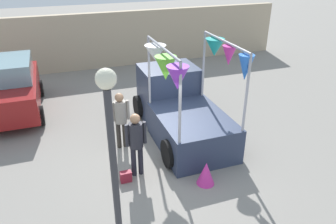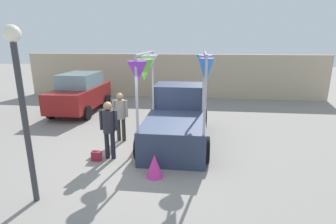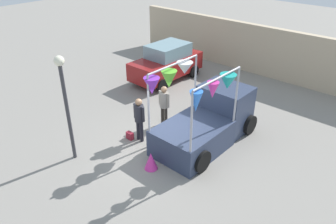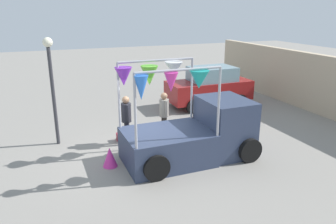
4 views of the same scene
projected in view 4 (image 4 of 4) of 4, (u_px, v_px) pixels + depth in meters
ground_plane at (144, 153)px, 10.77m from camera, size 60.00×60.00×0.00m
vendor_truck at (197, 130)px, 10.23m from camera, size 2.38×4.14×3.05m
parked_car at (210, 86)px, 15.71m from camera, size 1.88×4.00×1.88m
person_customer at (126, 115)px, 11.16m from camera, size 0.53×0.34×1.72m
person_vendor at (164, 111)px, 11.74m from camera, size 0.53×0.34×1.69m
handbag at (119, 137)px, 11.67m from camera, size 0.28×0.16×0.28m
street_lamp at (51, 76)px, 10.76m from camera, size 0.32×0.32×3.66m
folded_kite_bundle_magenta at (110, 157)px, 9.75m from camera, size 0.60×0.60×0.60m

